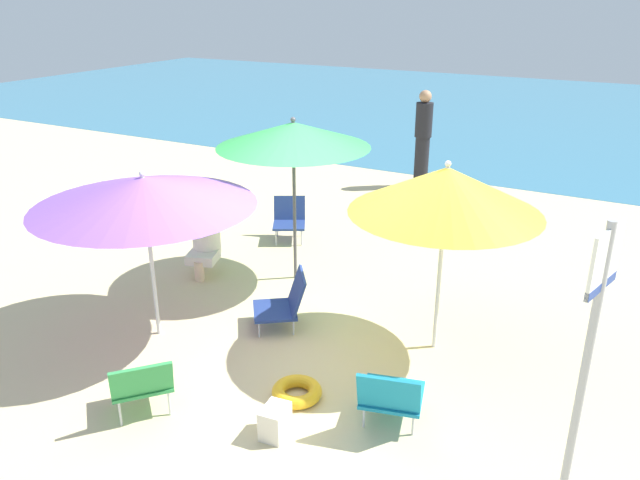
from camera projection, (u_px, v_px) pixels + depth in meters
ground_plane at (309, 336)px, 6.51m from camera, size 40.00×40.00×0.00m
sea_water at (548, 114)px, 18.21m from camera, size 40.00×16.00×0.01m
umbrella_green at (293, 135)px, 7.17m from camera, size 1.80×1.80×2.02m
umbrella_yellow at (446, 190)px, 5.70m from camera, size 1.81×1.81×1.94m
umbrella_purple at (144, 192)px, 5.98m from camera, size 2.18×2.18×1.77m
beach_chair_a at (289, 218)px, 8.97m from camera, size 0.65×0.68×0.59m
beach_chair_b at (391, 395)px, 5.08m from camera, size 0.63×0.69×0.59m
beach_chair_c at (285, 301)px, 6.60m from camera, size 0.73×0.72×0.61m
beach_chair_d at (142, 383)px, 5.18m from camera, size 0.70×0.70×0.59m
person_a at (423, 138)px, 11.19m from camera, size 0.30×0.30×1.74m
person_b at (205, 236)px, 7.85m from camera, size 0.46×0.58×0.97m
warning_sign at (592, 330)px, 3.95m from camera, size 0.14×0.44×2.10m
swim_ring at (297, 392)px, 5.51m from camera, size 0.45×0.45×0.12m
beach_bag at (275, 421)px, 5.02m from camera, size 0.21×0.28×0.26m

